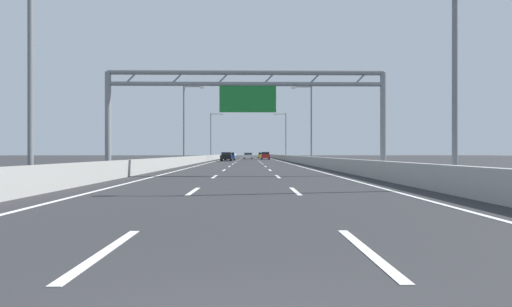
# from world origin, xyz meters

# --- Properties ---
(ground_plane) EXTENTS (260.00, 260.00, 0.00)m
(ground_plane) POSITION_xyz_m (0.00, 100.00, 0.00)
(ground_plane) COLOR #2D2D30
(lane_dash_left_0) EXTENTS (0.16, 3.00, 0.01)m
(lane_dash_left_0) POSITION_xyz_m (-1.80, 3.50, 0.01)
(lane_dash_left_0) COLOR white
(lane_dash_left_0) RESTS_ON ground_plane
(lane_dash_left_1) EXTENTS (0.16, 3.00, 0.01)m
(lane_dash_left_1) POSITION_xyz_m (-1.80, 12.50, 0.01)
(lane_dash_left_1) COLOR white
(lane_dash_left_1) RESTS_ON ground_plane
(lane_dash_left_2) EXTENTS (0.16, 3.00, 0.01)m
(lane_dash_left_2) POSITION_xyz_m (-1.80, 21.50, 0.01)
(lane_dash_left_2) COLOR white
(lane_dash_left_2) RESTS_ON ground_plane
(lane_dash_left_3) EXTENTS (0.16, 3.00, 0.01)m
(lane_dash_left_3) POSITION_xyz_m (-1.80, 30.50, 0.01)
(lane_dash_left_3) COLOR white
(lane_dash_left_3) RESTS_ON ground_plane
(lane_dash_left_4) EXTENTS (0.16, 3.00, 0.01)m
(lane_dash_left_4) POSITION_xyz_m (-1.80, 39.50, 0.01)
(lane_dash_left_4) COLOR white
(lane_dash_left_4) RESTS_ON ground_plane
(lane_dash_left_5) EXTENTS (0.16, 3.00, 0.01)m
(lane_dash_left_5) POSITION_xyz_m (-1.80, 48.50, 0.01)
(lane_dash_left_5) COLOR white
(lane_dash_left_5) RESTS_ON ground_plane
(lane_dash_left_6) EXTENTS (0.16, 3.00, 0.01)m
(lane_dash_left_6) POSITION_xyz_m (-1.80, 57.50, 0.01)
(lane_dash_left_6) COLOR white
(lane_dash_left_6) RESTS_ON ground_plane
(lane_dash_left_7) EXTENTS (0.16, 3.00, 0.01)m
(lane_dash_left_7) POSITION_xyz_m (-1.80, 66.50, 0.01)
(lane_dash_left_7) COLOR white
(lane_dash_left_7) RESTS_ON ground_plane
(lane_dash_left_8) EXTENTS (0.16, 3.00, 0.01)m
(lane_dash_left_8) POSITION_xyz_m (-1.80, 75.50, 0.01)
(lane_dash_left_8) COLOR white
(lane_dash_left_8) RESTS_ON ground_plane
(lane_dash_left_9) EXTENTS (0.16, 3.00, 0.01)m
(lane_dash_left_9) POSITION_xyz_m (-1.80, 84.50, 0.01)
(lane_dash_left_9) COLOR white
(lane_dash_left_9) RESTS_ON ground_plane
(lane_dash_left_10) EXTENTS (0.16, 3.00, 0.01)m
(lane_dash_left_10) POSITION_xyz_m (-1.80, 93.50, 0.01)
(lane_dash_left_10) COLOR white
(lane_dash_left_10) RESTS_ON ground_plane
(lane_dash_left_11) EXTENTS (0.16, 3.00, 0.01)m
(lane_dash_left_11) POSITION_xyz_m (-1.80, 102.50, 0.01)
(lane_dash_left_11) COLOR white
(lane_dash_left_11) RESTS_ON ground_plane
(lane_dash_left_12) EXTENTS (0.16, 3.00, 0.01)m
(lane_dash_left_12) POSITION_xyz_m (-1.80, 111.50, 0.01)
(lane_dash_left_12) COLOR white
(lane_dash_left_12) RESTS_ON ground_plane
(lane_dash_left_13) EXTENTS (0.16, 3.00, 0.01)m
(lane_dash_left_13) POSITION_xyz_m (-1.80, 120.50, 0.01)
(lane_dash_left_13) COLOR white
(lane_dash_left_13) RESTS_ON ground_plane
(lane_dash_left_14) EXTENTS (0.16, 3.00, 0.01)m
(lane_dash_left_14) POSITION_xyz_m (-1.80, 129.50, 0.01)
(lane_dash_left_14) COLOR white
(lane_dash_left_14) RESTS_ON ground_plane
(lane_dash_left_15) EXTENTS (0.16, 3.00, 0.01)m
(lane_dash_left_15) POSITION_xyz_m (-1.80, 138.50, 0.01)
(lane_dash_left_15) COLOR white
(lane_dash_left_15) RESTS_ON ground_plane
(lane_dash_left_16) EXTENTS (0.16, 3.00, 0.01)m
(lane_dash_left_16) POSITION_xyz_m (-1.80, 147.50, 0.01)
(lane_dash_left_16) COLOR white
(lane_dash_left_16) RESTS_ON ground_plane
(lane_dash_left_17) EXTENTS (0.16, 3.00, 0.01)m
(lane_dash_left_17) POSITION_xyz_m (-1.80, 156.50, 0.01)
(lane_dash_left_17) COLOR white
(lane_dash_left_17) RESTS_ON ground_plane
(lane_dash_right_0) EXTENTS (0.16, 3.00, 0.01)m
(lane_dash_right_0) POSITION_xyz_m (1.80, 3.50, 0.01)
(lane_dash_right_0) COLOR white
(lane_dash_right_0) RESTS_ON ground_plane
(lane_dash_right_1) EXTENTS (0.16, 3.00, 0.01)m
(lane_dash_right_1) POSITION_xyz_m (1.80, 12.50, 0.01)
(lane_dash_right_1) COLOR white
(lane_dash_right_1) RESTS_ON ground_plane
(lane_dash_right_2) EXTENTS (0.16, 3.00, 0.01)m
(lane_dash_right_2) POSITION_xyz_m (1.80, 21.50, 0.01)
(lane_dash_right_2) COLOR white
(lane_dash_right_2) RESTS_ON ground_plane
(lane_dash_right_3) EXTENTS (0.16, 3.00, 0.01)m
(lane_dash_right_3) POSITION_xyz_m (1.80, 30.50, 0.01)
(lane_dash_right_3) COLOR white
(lane_dash_right_3) RESTS_ON ground_plane
(lane_dash_right_4) EXTENTS (0.16, 3.00, 0.01)m
(lane_dash_right_4) POSITION_xyz_m (1.80, 39.50, 0.01)
(lane_dash_right_4) COLOR white
(lane_dash_right_4) RESTS_ON ground_plane
(lane_dash_right_5) EXTENTS (0.16, 3.00, 0.01)m
(lane_dash_right_5) POSITION_xyz_m (1.80, 48.50, 0.01)
(lane_dash_right_5) COLOR white
(lane_dash_right_5) RESTS_ON ground_plane
(lane_dash_right_6) EXTENTS (0.16, 3.00, 0.01)m
(lane_dash_right_6) POSITION_xyz_m (1.80, 57.50, 0.01)
(lane_dash_right_6) COLOR white
(lane_dash_right_6) RESTS_ON ground_plane
(lane_dash_right_7) EXTENTS (0.16, 3.00, 0.01)m
(lane_dash_right_7) POSITION_xyz_m (1.80, 66.50, 0.01)
(lane_dash_right_7) COLOR white
(lane_dash_right_7) RESTS_ON ground_plane
(lane_dash_right_8) EXTENTS (0.16, 3.00, 0.01)m
(lane_dash_right_8) POSITION_xyz_m (1.80, 75.50, 0.01)
(lane_dash_right_8) COLOR white
(lane_dash_right_8) RESTS_ON ground_plane
(lane_dash_right_9) EXTENTS (0.16, 3.00, 0.01)m
(lane_dash_right_9) POSITION_xyz_m (1.80, 84.50, 0.01)
(lane_dash_right_9) COLOR white
(lane_dash_right_9) RESTS_ON ground_plane
(lane_dash_right_10) EXTENTS (0.16, 3.00, 0.01)m
(lane_dash_right_10) POSITION_xyz_m (1.80, 93.50, 0.01)
(lane_dash_right_10) COLOR white
(lane_dash_right_10) RESTS_ON ground_plane
(lane_dash_right_11) EXTENTS (0.16, 3.00, 0.01)m
(lane_dash_right_11) POSITION_xyz_m (1.80, 102.50, 0.01)
(lane_dash_right_11) COLOR white
(lane_dash_right_11) RESTS_ON ground_plane
(lane_dash_right_12) EXTENTS (0.16, 3.00, 0.01)m
(lane_dash_right_12) POSITION_xyz_m (1.80, 111.50, 0.01)
(lane_dash_right_12) COLOR white
(lane_dash_right_12) RESTS_ON ground_plane
(lane_dash_right_13) EXTENTS (0.16, 3.00, 0.01)m
(lane_dash_right_13) POSITION_xyz_m (1.80, 120.50, 0.01)
(lane_dash_right_13) COLOR white
(lane_dash_right_13) RESTS_ON ground_plane
(lane_dash_right_14) EXTENTS (0.16, 3.00, 0.01)m
(lane_dash_right_14) POSITION_xyz_m (1.80, 129.50, 0.01)
(lane_dash_right_14) COLOR white
(lane_dash_right_14) RESTS_ON ground_plane
(lane_dash_right_15) EXTENTS (0.16, 3.00, 0.01)m
(lane_dash_right_15) POSITION_xyz_m (1.80, 138.50, 0.01)
(lane_dash_right_15) COLOR white
(lane_dash_right_15) RESTS_ON ground_plane
(lane_dash_right_16) EXTENTS (0.16, 3.00, 0.01)m
(lane_dash_right_16) POSITION_xyz_m (1.80, 147.50, 0.01)
(lane_dash_right_16) COLOR white
(lane_dash_right_16) RESTS_ON ground_plane
(lane_dash_right_17) EXTENTS (0.16, 3.00, 0.01)m
(lane_dash_right_17) POSITION_xyz_m (1.80, 156.50, 0.01)
(lane_dash_right_17) COLOR white
(lane_dash_right_17) RESTS_ON ground_plane
(edge_line_left) EXTENTS (0.16, 176.00, 0.01)m
(edge_line_left) POSITION_xyz_m (-5.25, 88.00, 0.01)
(edge_line_left) COLOR white
(edge_line_left) RESTS_ON ground_plane
(edge_line_right) EXTENTS (0.16, 176.00, 0.01)m
(edge_line_right) POSITION_xyz_m (5.25, 88.00, 0.01)
(edge_line_right) COLOR white
(edge_line_right) RESTS_ON ground_plane
(barrier_left) EXTENTS (0.45, 220.00, 0.95)m
(barrier_left) POSITION_xyz_m (-6.90, 110.00, 0.47)
(barrier_left) COLOR #9E9E99
(barrier_left) RESTS_ON ground_plane
(barrier_right) EXTENTS (0.45, 220.00, 0.95)m
(barrier_right) POSITION_xyz_m (6.90, 110.00, 0.47)
(barrier_right) COLOR #9E9E99
(barrier_right) RESTS_ON ground_plane
(sign_gantry) EXTENTS (16.90, 0.36, 6.36)m
(sign_gantry) POSITION_xyz_m (0.01, 22.91, 4.86)
(sign_gantry) COLOR gray
(sign_gantry) RESTS_ON ground_plane
(streetlamp_left_near) EXTENTS (2.58, 0.28, 9.50)m
(streetlamp_left_near) POSITION_xyz_m (-7.47, 12.94, 5.40)
(streetlamp_left_near) COLOR slate
(streetlamp_left_near) RESTS_ON ground_plane
(streetlamp_right_near) EXTENTS (2.58, 0.28, 9.50)m
(streetlamp_right_near) POSITION_xyz_m (7.47, 12.94, 5.40)
(streetlamp_right_near) COLOR slate
(streetlamp_right_near) RESTS_ON ground_plane
(streetlamp_left_mid) EXTENTS (2.58, 0.28, 9.50)m
(streetlamp_left_mid) POSITION_xyz_m (-7.47, 48.31, 5.40)
(streetlamp_left_mid) COLOR slate
(streetlamp_left_mid) RESTS_ON ground_plane
(streetlamp_right_mid) EXTENTS (2.58, 0.28, 9.50)m
(streetlamp_right_mid) POSITION_xyz_m (7.47, 48.31, 5.40)
(streetlamp_right_mid) COLOR slate
(streetlamp_right_mid) RESTS_ON ground_plane
(streetlamp_left_far) EXTENTS (2.58, 0.28, 9.50)m
(streetlamp_left_far) POSITION_xyz_m (-7.47, 83.68, 5.40)
(streetlamp_left_far) COLOR slate
(streetlamp_left_far) RESTS_ON ground_plane
(streetlamp_right_far) EXTENTS (2.58, 0.28, 9.50)m
(streetlamp_right_far) POSITION_xyz_m (7.47, 83.68, 5.40)
(streetlamp_right_far) COLOR slate
(streetlamp_right_far) RESTS_ON ground_plane
(black_car) EXTENTS (1.79, 4.69, 1.47)m
(black_car) POSITION_xyz_m (-3.66, 67.93, 0.76)
(black_car) COLOR black
(black_car) RESTS_ON ground_plane
(yellow_car) EXTENTS (1.79, 4.20, 1.46)m
(yellow_car) POSITION_xyz_m (3.37, 106.62, 0.75)
(yellow_car) COLOR yellow
(yellow_car) RESTS_ON ground_plane
(blue_car) EXTENTS (1.85, 4.57, 1.44)m
(blue_car) POSITION_xyz_m (-3.44, 75.83, 0.75)
(blue_car) COLOR #2347AD
(blue_car) RESTS_ON ground_plane
(white_car) EXTENTS (1.88, 4.57, 1.38)m
(white_car) POSITION_xyz_m (-0.08, 89.77, 0.72)
(white_car) COLOR silver
(white_car) RESTS_ON ground_plane
(red_car) EXTENTS (1.71, 4.57, 1.54)m
(red_car) POSITION_xyz_m (3.44, 83.02, 0.78)
(red_car) COLOR red
(red_car) RESTS_ON ground_plane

